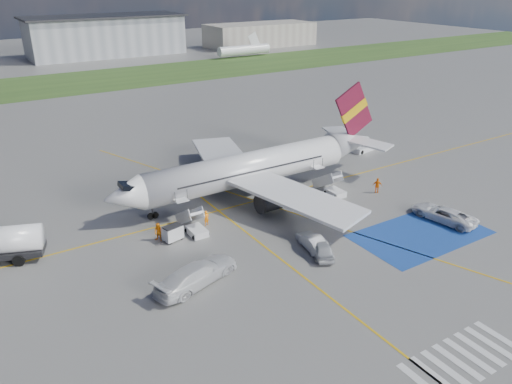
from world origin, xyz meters
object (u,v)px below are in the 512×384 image
at_px(airliner, 257,167).
at_px(car_silver_b, 312,242).
at_px(van_white_a, 444,212).
at_px(van_white_b, 197,271).
at_px(belt_loader, 366,148).
at_px(car_silver_a, 322,248).
at_px(gpu_cart, 173,234).

height_order(airliner, car_silver_b, airliner).
bearing_deg(van_white_a, van_white_b, -15.96).
relative_size(airliner, van_white_b, 5.77).
height_order(car_silver_b, van_white_a, van_white_a).
bearing_deg(airliner, van_white_a, -52.80).
relative_size(belt_loader, van_white_b, 0.86).
relative_size(airliner, car_silver_a, 8.36).
bearing_deg(car_silver_b, car_silver_a, 99.62).
bearing_deg(car_silver_a, airliner, -72.75).
relative_size(belt_loader, car_silver_a, 1.24).
bearing_deg(gpu_cart, belt_loader, 3.60).
bearing_deg(van_white_b, van_white_a, -114.61).
bearing_deg(car_silver_b, van_white_a, 179.90).
relative_size(gpu_cart, van_white_a, 0.39).
distance_m(car_silver_a, van_white_b, 12.29).
bearing_deg(airliner, car_silver_a, -99.94).
height_order(airliner, van_white_b, airliner).
bearing_deg(van_white_b, airliner, -64.98).
xyz_separation_m(airliner, van_white_a, (13.00, -17.12, -2.37)).
bearing_deg(gpu_cart, car_silver_a, -55.85).
relative_size(belt_loader, van_white_a, 1.00).
height_order(belt_loader, car_silver_a, belt_loader).
xyz_separation_m(car_silver_b, van_white_a, (15.76, -2.77, 0.29)).
bearing_deg(belt_loader, van_white_b, -162.98).
distance_m(airliner, van_white_b, 20.37).
relative_size(car_silver_a, van_white_a, 0.81).
bearing_deg(airliner, van_white_b, -137.26).
distance_m(belt_loader, van_white_a, 23.78).
distance_m(car_silver_a, van_white_a, 15.83).
bearing_deg(car_silver_b, van_white_b, 7.06).
bearing_deg(car_silver_b, gpu_cart, -29.21).
distance_m(car_silver_a, car_silver_b, 1.48).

